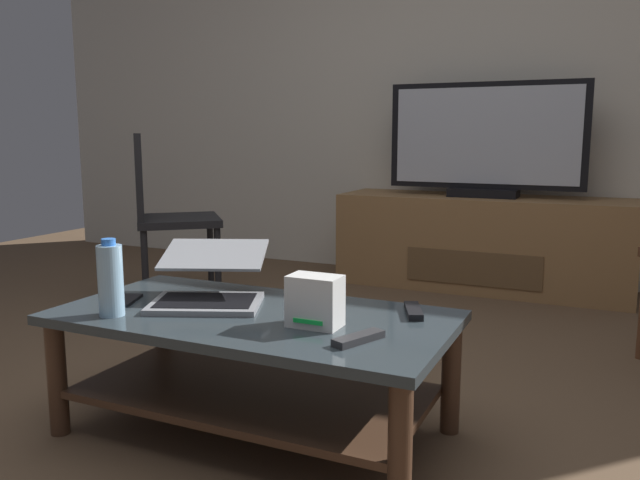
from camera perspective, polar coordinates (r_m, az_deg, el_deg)
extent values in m
plane|color=brown|center=(2.13, -6.02, -16.64)|extent=(7.68, 7.68, 0.00)
cube|color=beige|center=(4.37, 11.93, 15.36)|extent=(6.40, 0.12, 2.80)
cube|color=#2D383D|center=(1.99, -5.94, -6.84)|extent=(1.21, 0.62, 0.03)
cube|color=#472D1E|center=(2.07, -5.83, -13.23)|extent=(1.06, 0.54, 0.02)
cylinder|color=#472D1E|center=(2.20, -22.35, -11.32)|extent=(0.06, 0.06, 0.36)
cylinder|color=#472D1E|center=(1.63, 7.12, -18.16)|extent=(0.06, 0.06, 0.36)
cylinder|color=#472D1E|center=(2.56, -13.72, -7.95)|extent=(0.06, 0.06, 0.36)
cylinder|color=#472D1E|center=(2.09, 11.58, -11.87)|extent=(0.06, 0.06, 0.36)
cube|color=olive|center=(4.03, 14.21, -0.20)|extent=(1.72, 0.52, 0.56)
cube|color=brown|center=(3.80, 13.41, -2.47)|extent=(0.77, 0.01, 0.20)
cube|color=black|center=(3.97, 14.34, 4.10)|extent=(0.40, 0.20, 0.05)
cube|color=black|center=(3.96, 14.54, 8.97)|extent=(1.15, 0.04, 0.62)
cube|color=#B2B7C1|center=(3.93, 14.47, 8.97)|extent=(1.07, 0.01, 0.56)
cube|color=black|center=(3.64, -12.48, 1.70)|extent=(0.62, 0.62, 0.04)
cube|color=black|center=(3.61, -15.80, 5.32)|extent=(0.30, 0.34, 0.48)
cylinder|color=black|center=(3.51, -9.06, -2.44)|extent=(0.04, 0.04, 0.44)
cylinder|color=black|center=(3.88, -9.71, -1.32)|extent=(0.04, 0.04, 0.44)
cylinder|color=black|center=(3.49, -15.28, -2.73)|extent=(0.04, 0.04, 0.44)
cylinder|color=black|center=(3.86, -15.33, -1.58)|extent=(0.04, 0.04, 0.44)
cube|color=gray|center=(2.08, -10.10, -5.57)|extent=(0.41, 0.36, 0.02)
cube|color=black|center=(2.07, -10.11, -5.30)|extent=(0.35, 0.29, 0.00)
cube|color=gray|center=(2.19, -9.36, -1.27)|extent=(0.41, 0.36, 0.07)
cube|color=teal|center=(2.19, -9.38, -1.31)|extent=(0.37, 0.32, 0.05)
cube|color=white|center=(1.82, -0.44, -5.45)|extent=(0.15, 0.09, 0.15)
cube|color=#19D84C|center=(1.79, -1.10, -7.29)|extent=(0.09, 0.00, 0.01)
cylinder|color=#99C6E5|center=(2.02, -18.14, -3.45)|extent=(0.08, 0.08, 0.21)
cylinder|color=blue|center=(2.00, -18.31, -0.17)|extent=(0.04, 0.04, 0.02)
cube|color=black|center=(2.19, -16.95, -5.14)|extent=(0.11, 0.16, 0.01)
cube|color=#2D2D30|center=(1.70, 3.46, -8.73)|extent=(0.10, 0.16, 0.02)
cube|color=black|center=(1.98, 8.32, -6.26)|extent=(0.10, 0.16, 0.02)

